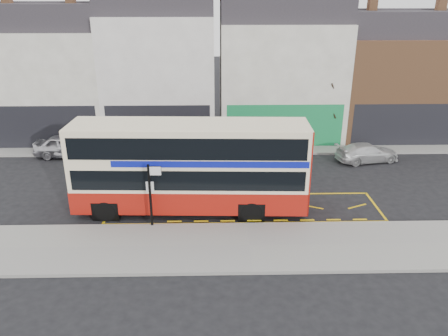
{
  "coord_description": "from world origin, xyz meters",
  "views": [
    {
      "loc": [
        -1.5,
        -18.85,
        10.5
      ],
      "look_at": [
        -1.03,
        2.0,
        2.09
      ],
      "focal_mm": 35.0,
      "sensor_mm": 36.0,
      "label": 1
    }
  ],
  "objects_px": {
    "car_white": "(367,153)",
    "street_tree_right": "(331,89)",
    "car_grey": "(262,144)",
    "car_silver": "(68,146)",
    "double_decker_bus": "(191,166)",
    "street_tree_left": "(38,92)",
    "bus_stop_post": "(151,189)"
  },
  "relations": [
    {
      "from": "double_decker_bus",
      "to": "street_tree_left",
      "type": "distance_m",
      "value": 15.93
    },
    {
      "from": "car_grey",
      "to": "car_silver",
      "type": "bearing_deg",
      "value": 103.49
    },
    {
      "from": "bus_stop_post",
      "to": "car_white",
      "type": "bearing_deg",
      "value": 35.05
    },
    {
      "from": "car_grey",
      "to": "car_white",
      "type": "xyz_separation_m",
      "value": [
        6.9,
        -1.54,
        -0.14
      ]
    },
    {
      "from": "double_decker_bus",
      "to": "street_tree_right",
      "type": "xyz_separation_m",
      "value": [
        9.55,
        10.51,
        1.65
      ]
    },
    {
      "from": "car_white",
      "to": "street_tree_left",
      "type": "distance_m",
      "value": 23.38
    },
    {
      "from": "double_decker_bus",
      "to": "car_grey",
      "type": "bearing_deg",
      "value": 63.97
    },
    {
      "from": "car_silver",
      "to": "street_tree_right",
      "type": "relative_size",
      "value": 0.74
    },
    {
      "from": "bus_stop_post",
      "to": "street_tree_left",
      "type": "height_order",
      "value": "street_tree_left"
    },
    {
      "from": "double_decker_bus",
      "to": "street_tree_right",
      "type": "distance_m",
      "value": 14.3
    },
    {
      "from": "car_silver",
      "to": "double_decker_bus",
      "type": "bearing_deg",
      "value": -130.29
    },
    {
      "from": "bus_stop_post",
      "to": "car_grey",
      "type": "relative_size",
      "value": 0.68
    },
    {
      "from": "car_silver",
      "to": "street_tree_right",
      "type": "xyz_separation_m",
      "value": [
        18.36,
        2.35,
        3.33
      ]
    },
    {
      "from": "car_silver",
      "to": "street_tree_right",
      "type": "height_order",
      "value": "street_tree_right"
    },
    {
      "from": "car_white",
      "to": "bus_stop_post",
      "type": "bearing_deg",
      "value": 111.68
    },
    {
      "from": "car_white",
      "to": "street_tree_right",
      "type": "height_order",
      "value": "street_tree_right"
    },
    {
      "from": "car_grey",
      "to": "car_white",
      "type": "relative_size",
      "value": 1.09
    },
    {
      "from": "double_decker_bus",
      "to": "street_tree_left",
      "type": "height_order",
      "value": "street_tree_left"
    },
    {
      "from": "bus_stop_post",
      "to": "street_tree_right",
      "type": "distance_m",
      "value": 16.85
    },
    {
      "from": "double_decker_bus",
      "to": "bus_stop_post",
      "type": "bearing_deg",
      "value": -132.23
    },
    {
      "from": "car_silver",
      "to": "street_tree_left",
      "type": "xyz_separation_m",
      "value": [
        -2.58,
        2.87,
        3.15
      ]
    },
    {
      "from": "bus_stop_post",
      "to": "street_tree_left",
      "type": "bearing_deg",
      "value": 128.73
    },
    {
      "from": "double_decker_bus",
      "to": "car_silver",
      "type": "xyz_separation_m",
      "value": [
        -8.82,
        8.16,
        -1.68
      ]
    },
    {
      "from": "street_tree_left",
      "to": "double_decker_bus",
      "type": "bearing_deg",
      "value": -44.04
    },
    {
      "from": "bus_stop_post",
      "to": "car_silver",
      "type": "relative_size",
      "value": 0.7
    },
    {
      "from": "car_white",
      "to": "street_tree_right",
      "type": "relative_size",
      "value": 0.7
    },
    {
      "from": "street_tree_left",
      "to": "street_tree_right",
      "type": "xyz_separation_m",
      "value": [
        20.95,
        -0.52,
        0.18
      ]
    },
    {
      "from": "double_decker_bus",
      "to": "bus_stop_post",
      "type": "height_order",
      "value": "double_decker_bus"
    },
    {
      "from": "car_white",
      "to": "street_tree_left",
      "type": "bearing_deg",
      "value": 67.89
    },
    {
      "from": "car_grey",
      "to": "street_tree_right",
      "type": "distance_m",
      "value": 6.47
    },
    {
      "from": "car_silver",
      "to": "street_tree_left",
      "type": "relative_size",
      "value": 0.78
    },
    {
      "from": "car_grey",
      "to": "street_tree_right",
      "type": "xyz_separation_m",
      "value": [
        5.1,
        2.18,
        3.34
      ]
    }
  ]
}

